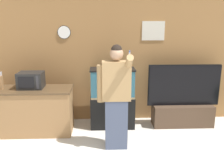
{
  "coord_description": "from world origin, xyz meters",
  "views": [
    {
      "loc": [
        -0.15,
        -2.23,
        2.15
      ],
      "look_at": [
        0.03,
        2.06,
        1.05
      ],
      "focal_mm": 40.0,
      "sensor_mm": 36.0,
      "label": 1
    }
  ],
  "objects_px": {
    "counter_island": "(28,111)",
    "tv_on_stand": "(183,108)",
    "microwave": "(31,80)",
    "aquarium_on_stand": "(112,98)",
    "person_standing": "(116,96)"
  },
  "relations": [
    {
      "from": "tv_on_stand",
      "to": "microwave",
      "type": "bearing_deg",
      "value": -176.76
    },
    {
      "from": "aquarium_on_stand",
      "to": "tv_on_stand",
      "type": "distance_m",
      "value": 1.48
    },
    {
      "from": "aquarium_on_stand",
      "to": "person_standing",
      "type": "relative_size",
      "value": 0.69
    },
    {
      "from": "microwave",
      "to": "aquarium_on_stand",
      "type": "height_order",
      "value": "aquarium_on_stand"
    },
    {
      "from": "counter_island",
      "to": "aquarium_on_stand",
      "type": "bearing_deg",
      "value": 7.57
    },
    {
      "from": "microwave",
      "to": "person_standing",
      "type": "relative_size",
      "value": 0.26
    },
    {
      "from": "counter_island",
      "to": "tv_on_stand",
      "type": "distance_m",
      "value": 3.11
    },
    {
      "from": "microwave",
      "to": "tv_on_stand",
      "type": "relative_size",
      "value": 0.31
    },
    {
      "from": "counter_island",
      "to": "tv_on_stand",
      "type": "xyz_separation_m",
      "value": [
        3.1,
        0.21,
        -0.07
      ]
    },
    {
      "from": "counter_island",
      "to": "tv_on_stand",
      "type": "height_order",
      "value": "tv_on_stand"
    },
    {
      "from": "aquarium_on_stand",
      "to": "person_standing",
      "type": "height_order",
      "value": "person_standing"
    },
    {
      "from": "counter_island",
      "to": "microwave",
      "type": "bearing_deg",
      "value": 27.01
    },
    {
      "from": "microwave",
      "to": "tv_on_stand",
      "type": "bearing_deg",
      "value": 3.24
    },
    {
      "from": "counter_island",
      "to": "person_standing",
      "type": "height_order",
      "value": "person_standing"
    },
    {
      "from": "counter_island",
      "to": "person_standing",
      "type": "xyz_separation_m",
      "value": [
        1.66,
        -0.68,
        0.48
      ]
    }
  ]
}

